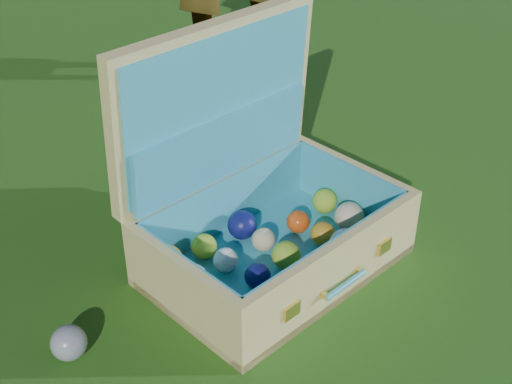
# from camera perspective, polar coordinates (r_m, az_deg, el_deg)

# --- Properties ---
(ground) EXTENTS (60.00, 60.00, 0.00)m
(ground) POSITION_cam_1_polar(r_m,az_deg,el_deg) (1.87, 4.57, -4.17)
(ground) COLOR #215114
(ground) RESTS_ON ground
(stray_ball) EXTENTS (0.08, 0.08, 0.08)m
(stray_ball) POSITION_cam_1_polar(r_m,az_deg,el_deg) (1.59, -14.75, -11.59)
(stray_ball) COLOR teal
(stray_ball) RESTS_ON ground
(suitcase) EXTENTS (0.66, 0.51, 0.59)m
(suitcase) POSITION_cam_1_polar(r_m,az_deg,el_deg) (1.73, -0.04, -0.72)
(suitcase) COLOR #D9C375
(suitcase) RESTS_ON ground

